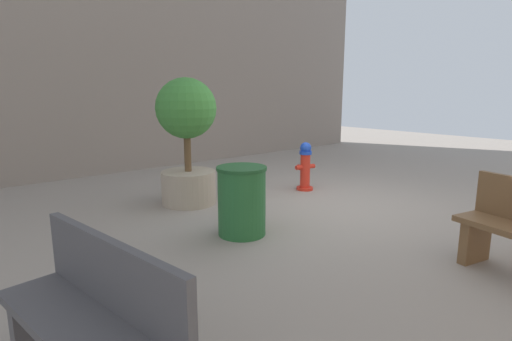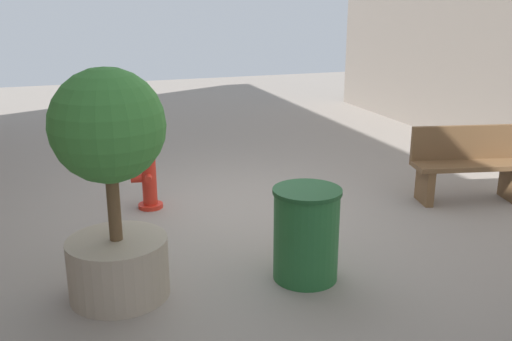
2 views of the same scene
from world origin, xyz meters
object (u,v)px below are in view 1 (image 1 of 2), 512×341
fire_hydrant (305,166)px  trash_bin (242,201)px  bench_far (94,320)px  planter_tree (187,134)px

fire_hydrant → trash_bin: (-1.07, 2.33, -0.00)m
bench_far → planter_tree: 4.22m
bench_far → fire_hydrant: bearing=-60.5°
fire_hydrant → planter_tree: planter_tree is taller
bench_far → planter_tree: bearing=-38.6°
planter_tree → fire_hydrant: bearing=-106.0°
trash_bin → bench_far: bearing=123.9°
bench_far → planter_tree: size_ratio=0.78×
planter_tree → bench_far: bearing=141.4°
fire_hydrant → planter_tree: bearing=74.0°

